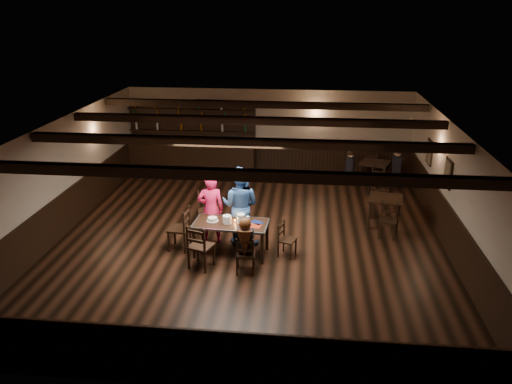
# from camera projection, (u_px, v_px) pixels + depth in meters

# --- Properties ---
(ground) EXTENTS (10.00, 10.00, 0.00)m
(ground) POSITION_uv_depth(u_px,v_px,m) (250.00, 238.00, 11.84)
(ground) COLOR black
(ground) RESTS_ON ground
(room_shell) EXTENTS (9.02, 10.02, 2.71)m
(room_shell) POSITION_uv_depth(u_px,v_px,m) (251.00, 167.00, 11.26)
(room_shell) COLOR #C2B3A1
(room_shell) RESTS_ON ground
(dining_table) EXTENTS (1.67, 0.92, 0.75)m
(dining_table) POSITION_uv_depth(u_px,v_px,m) (231.00, 226.00, 10.85)
(dining_table) COLOR black
(dining_table) RESTS_ON ground
(chair_near_left) EXTENTS (0.57, 0.56, 0.99)m
(chair_near_left) POSITION_uv_depth(u_px,v_px,m) (199.00, 244.00, 10.25)
(chair_near_left) COLOR black
(chair_near_left) RESTS_ON ground
(chair_near_right) EXTENTS (0.40, 0.39, 0.83)m
(chair_near_right) POSITION_uv_depth(u_px,v_px,m) (245.00, 253.00, 10.09)
(chair_near_right) COLOR black
(chair_near_right) RESTS_ON ground
(chair_end_left) EXTENTS (0.48, 0.50, 0.99)m
(chair_end_left) POSITION_uv_depth(u_px,v_px,m) (183.00, 226.00, 11.10)
(chair_end_left) COLOR black
(chair_end_left) RESTS_ON ground
(chair_end_right) EXTENTS (0.45, 0.46, 0.77)m
(chair_end_right) POSITION_uv_depth(u_px,v_px,m) (284.00, 237.00, 10.87)
(chair_end_right) COLOR black
(chair_end_right) RESTS_ON ground
(chair_far_pushed) EXTENTS (0.55, 0.54, 0.96)m
(chair_far_pushed) POSITION_uv_depth(u_px,v_px,m) (207.00, 207.00, 12.17)
(chair_far_pushed) COLOR black
(chair_far_pushed) RESTS_ON ground
(woman_pink) EXTENTS (0.66, 0.50, 1.64)m
(woman_pink) POSITION_uv_depth(u_px,v_px,m) (211.00, 209.00, 11.34)
(woman_pink) COLOR #FF2F82
(woman_pink) RESTS_ON ground
(man_blue) EXTENTS (1.03, 0.88, 1.84)m
(man_blue) POSITION_uv_depth(u_px,v_px,m) (240.00, 206.00, 11.30)
(man_blue) COLOR navy
(man_blue) RESTS_ON ground
(seated_person) EXTENTS (0.32, 0.48, 0.79)m
(seated_person) POSITION_uv_depth(u_px,v_px,m) (245.00, 237.00, 10.02)
(seated_person) COLOR black
(seated_person) RESTS_ON ground
(cake) EXTENTS (0.26, 0.26, 0.08)m
(cake) POSITION_uv_depth(u_px,v_px,m) (212.00, 219.00, 10.90)
(cake) COLOR white
(cake) RESTS_ON dining_table
(plate_stack_a) EXTENTS (0.19, 0.19, 0.18)m
(plate_stack_a) POSITION_uv_depth(u_px,v_px,m) (227.00, 219.00, 10.77)
(plate_stack_a) COLOR white
(plate_stack_a) RESTS_ON dining_table
(plate_stack_b) EXTENTS (0.18, 0.18, 0.21)m
(plate_stack_b) POSITION_uv_depth(u_px,v_px,m) (241.00, 218.00, 10.78)
(plate_stack_b) COLOR white
(plate_stack_b) RESTS_ON dining_table
(tea_light) EXTENTS (0.04, 0.04, 0.06)m
(tea_light) POSITION_uv_depth(u_px,v_px,m) (235.00, 221.00, 10.86)
(tea_light) COLOR #A5A8AD
(tea_light) RESTS_ON dining_table
(salt_shaker) EXTENTS (0.04, 0.04, 0.10)m
(salt_shaker) POSITION_uv_depth(u_px,v_px,m) (248.00, 223.00, 10.67)
(salt_shaker) COLOR silver
(salt_shaker) RESTS_ON dining_table
(pepper_shaker) EXTENTS (0.04, 0.04, 0.10)m
(pepper_shaker) POSITION_uv_depth(u_px,v_px,m) (248.00, 223.00, 10.67)
(pepper_shaker) COLOR #A5A8AD
(pepper_shaker) RESTS_ON dining_table
(drink_glass) EXTENTS (0.08, 0.08, 0.12)m
(drink_glass) POSITION_uv_depth(u_px,v_px,m) (248.00, 219.00, 10.88)
(drink_glass) COLOR silver
(drink_glass) RESTS_ON dining_table
(menu_red) EXTENTS (0.37, 0.29, 0.00)m
(menu_red) POSITION_uv_depth(u_px,v_px,m) (253.00, 226.00, 10.68)
(menu_red) COLOR maroon
(menu_red) RESTS_ON dining_table
(menu_blue) EXTENTS (0.33, 0.31, 0.00)m
(menu_blue) POSITION_uv_depth(u_px,v_px,m) (257.00, 222.00, 10.84)
(menu_blue) COLOR #0E1847
(menu_blue) RESTS_ON dining_table
(bar_counter) EXTENTS (4.39, 0.70, 2.20)m
(bar_counter) POSITION_uv_depth(u_px,v_px,m) (191.00, 150.00, 16.21)
(bar_counter) COLOR black
(bar_counter) RESTS_ON ground
(back_table_a) EXTENTS (0.94, 0.94, 0.75)m
(back_table_a) POSITION_uv_depth(u_px,v_px,m) (385.00, 202.00, 12.25)
(back_table_a) COLOR black
(back_table_a) RESTS_ON ground
(back_table_b) EXTENTS (1.05, 1.05, 0.75)m
(back_table_b) POSITION_uv_depth(u_px,v_px,m) (375.00, 165.00, 14.97)
(back_table_b) COLOR black
(back_table_b) RESTS_ON ground
(bg_patron_left) EXTENTS (0.28, 0.38, 0.71)m
(bg_patron_left) POSITION_uv_depth(u_px,v_px,m) (350.00, 162.00, 14.73)
(bg_patron_left) COLOR black
(bg_patron_left) RESTS_ON ground
(bg_patron_right) EXTENTS (0.27, 0.40, 0.79)m
(bg_patron_right) POSITION_uv_depth(u_px,v_px,m) (397.00, 161.00, 14.64)
(bg_patron_right) COLOR black
(bg_patron_right) RESTS_ON ground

